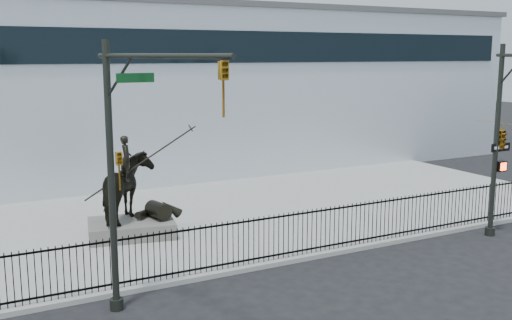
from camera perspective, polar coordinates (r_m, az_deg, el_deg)
name	(u,v)px	position (r m, az deg, el deg)	size (l,w,h in m)	color
ground	(339,268)	(19.31, 7.87, -10.15)	(120.00, 120.00, 0.00)	black
plaza	(240,214)	(25.02, -1.56, -5.16)	(30.00, 12.00, 0.15)	gray
building	(142,91)	(36.31, -10.82, 6.51)	(44.00, 14.00, 9.00)	silver
picket_fence	(317,230)	(20.00, 5.83, -6.67)	(22.10, 0.10, 1.50)	black
statue_plinth	(131,228)	(22.23, -11.78, -6.38)	(3.00, 2.06, 0.56)	#575550
equestrian_statue	(132,189)	(21.87, -11.76, -2.70)	(3.79, 2.72, 3.26)	black
traffic_signal_left	(129,164)	(14.79, -11.97, -0.33)	(1.52, 4.84, 7.00)	black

